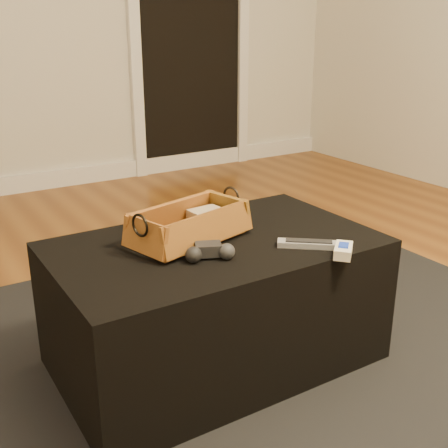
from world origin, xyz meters
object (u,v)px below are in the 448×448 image
game_controller (209,252)px  silver_remote (309,244)px  ottoman (215,302)px  wicker_basket (189,227)px  tv_remote (188,236)px  cream_gadget (343,250)px

game_controller → silver_remote: size_ratio=0.88×
ottoman → wicker_basket: size_ratio=2.38×
game_controller → silver_remote: (0.30, -0.08, -0.01)m
tv_remote → silver_remote: (0.29, -0.22, -0.01)m
silver_remote → tv_remote: bearing=143.4°
silver_remote → cream_gadget: (0.04, -0.10, 0.01)m
ottoman → silver_remote: silver_remote is taller
wicker_basket → silver_remote: (0.28, -0.24, -0.04)m
ottoman → tv_remote: (-0.08, 0.03, 0.23)m
silver_remote → wicker_basket: bearing=139.6°
wicker_basket → game_controller: wicker_basket is taller
ottoman → tv_remote: size_ratio=4.94×
game_controller → cream_gadget: 0.39m
game_controller → cream_gadget: game_controller is taller
silver_remote → cream_gadget: 0.11m
tv_remote → cream_gadget: 0.47m
wicker_basket → silver_remote: 0.37m
ottoman → cream_gadget: bearing=-48.4°
tv_remote → wicker_basket: bearing=30.9°
cream_gadget → wicker_basket: bearing=133.3°
ottoman → game_controller: (-0.09, -0.11, 0.23)m
tv_remote → cream_gadget: same height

